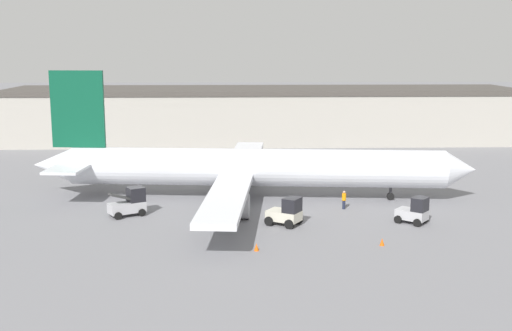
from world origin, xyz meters
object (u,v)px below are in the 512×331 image
(pushback_tug, at_px, (414,211))
(safety_cone_near, at_px, (382,242))
(belt_loader_truck, at_px, (129,203))
(safety_cone_far, at_px, (256,247))
(airplane, at_px, (244,167))
(baggage_tug, at_px, (286,213))
(ground_crew_worker, at_px, (344,199))

(pushback_tug, xyz_separation_m, safety_cone_near, (-4.04, -5.91, -0.74))
(belt_loader_truck, xyz_separation_m, pushback_tug, (24.08, -3.30, -0.11))
(belt_loader_truck, height_order, safety_cone_near, belt_loader_truck)
(pushback_tug, distance_m, safety_cone_far, 15.04)
(belt_loader_truck, height_order, safety_cone_far, belt_loader_truck)
(airplane, xyz_separation_m, belt_loader_truck, (-10.10, -6.29, -1.89))
(airplane, relative_size, baggage_tug, 13.11)
(ground_crew_worker, relative_size, belt_loader_truck, 0.50)
(ground_crew_worker, bearing_deg, airplane, 53.52)
(baggage_tug, height_order, safety_cone_near, baggage_tug)
(baggage_tug, xyz_separation_m, pushback_tug, (10.68, 0.22, -0.06))
(airplane, bearing_deg, safety_cone_near, -51.97)
(pushback_tug, bearing_deg, airplane, -175.17)
(ground_crew_worker, height_order, belt_loader_truck, belt_loader_truck)
(pushback_tug, height_order, safety_cone_far, pushback_tug)
(ground_crew_worker, height_order, safety_cone_near, ground_crew_worker)
(airplane, relative_size, safety_cone_near, 78.00)
(ground_crew_worker, distance_m, baggage_tug, 7.64)
(belt_loader_truck, distance_m, safety_cone_near, 22.07)
(pushback_tug, distance_m, safety_cone_near, 7.20)
(ground_crew_worker, relative_size, baggage_tug, 0.52)
(airplane, xyz_separation_m, baggage_tug, (3.29, -9.81, -1.93))
(safety_cone_near, bearing_deg, pushback_tug, 55.67)
(baggage_tug, distance_m, safety_cone_far, 7.17)
(baggage_tug, bearing_deg, pushback_tug, 33.05)
(baggage_tug, bearing_deg, safety_cone_far, -80.40)
(safety_cone_near, height_order, safety_cone_far, same)
(pushback_tug, xyz_separation_m, safety_cone_far, (-13.38, -6.82, -0.74))
(ground_crew_worker, height_order, pushback_tug, pushback_tug)
(pushback_tug, bearing_deg, belt_loader_truck, -148.52)
(airplane, height_order, ground_crew_worker, airplane)
(ground_crew_worker, distance_m, safety_cone_near, 10.91)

